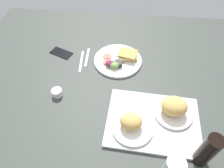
% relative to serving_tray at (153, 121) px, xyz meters
% --- Properties ---
extents(ground_plane, '(1.90, 1.50, 0.03)m').
position_rel_serving_tray_xyz_m(ground_plane, '(0.20, -0.22, -0.02)').
color(ground_plane, '#383D38').
extents(serving_tray, '(0.47, 0.35, 0.02)m').
position_rel_serving_tray_xyz_m(serving_tray, '(0.00, 0.00, 0.00)').
color(serving_tray, '#B2B2AD').
rests_on(serving_tray, ground_plane).
extents(bread_plate_near, '(0.19, 0.19, 0.10)m').
position_rel_serving_tray_xyz_m(bread_plate_near, '(-0.10, -0.05, 0.05)').
color(bread_plate_near, white).
rests_on(bread_plate_near, serving_tray).
extents(bread_plate_far, '(0.20, 0.20, 0.09)m').
position_rel_serving_tray_xyz_m(bread_plate_far, '(0.11, 0.05, 0.04)').
color(bread_plate_far, white).
rests_on(bread_plate_far, serving_tray).
extents(plate_with_salad, '(0.30, 0.30, 0.05)m').
position_rel_serving_tray_xyz_m(plate_with_salad, '(0.20, -0.41, 0.01)').
color(plate_with_salad, white).
rests_on(plate_with_salad, ground_plane).
extents(soda_bottle, '(0.06, 0.06, 0.20)m').
position_rel_serving_tray_xyz_m(soda_bottle, '(-0.20, 0.17, 0.09)').
color(soda_bottle, black).
rests_on(soda_bottle, ground_plane).
extents(espresso_cup, '(0.06, 0.06, 0.04)m').
position_rel_serving_tray_xyz_m(espresso_cup, '(0.51, -0.12, 0.01)').
color(espresso_cup, silver).
rests_on(espresso_cup, ground_plane).
extents(fork, '(0.02, 0.17, 0.01)m').
position_rel_serving_tray_xyz_m(fork, '(0.41, -0.44, -0.01)').
color(fork, '#B7B7BC').
rests_on(fork, ground_plane).
extents(knife, '(0.03, 0.19, 0.01)m').
position_rel_serving_tray_xyz_m(knife, '(0.44, -0.40, -0.01)').
color(knife, '#B7B7BC').
rests_on(knife, ground_plane).
extents(cell_phone, '(0.16, 0.12, 0.01)m').
position_rel_serving_tray_xyz_m(cell_phone, '(0.58, -0.46, -0.00)').
color(cell_phone, black).
rests_on(cell_phone, ground_plane).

